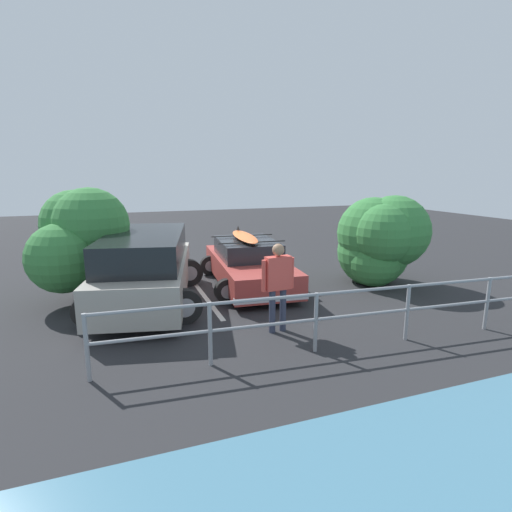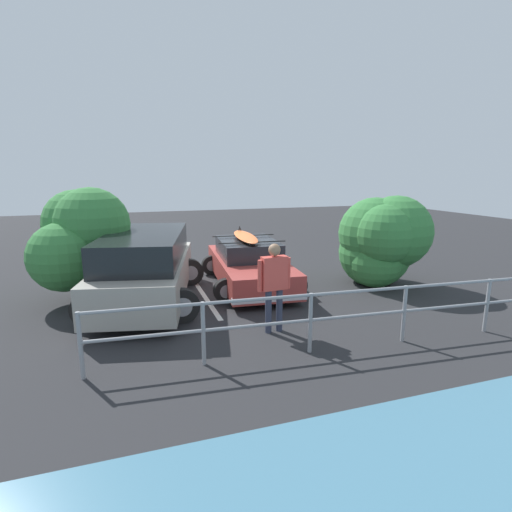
{
  "view_description": "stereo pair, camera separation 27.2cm",
  "coord_description": "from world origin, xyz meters",
  "px_view_note": "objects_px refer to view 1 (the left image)",
  "views": [
    {
      "loc": [
        3.05,
        10.83,
        3.1
      ],
      "look_at": [
        -0.42,
        1.22,
        0.95
      ],
      "focal_mm": 28.0,
      "sensor_mm": 36.0,
      "label": 1
    },
    {
      "loc": [
        2.8,
        10.92,
        3.1
      ],
      "look_at": [
        -0.42,
        1.22,
        0.95
      ],
      "focal_mm": 28.0,
      "sensor_mm": 36.0,
      "label": 2
    }
  ],
  "objects_px": {
    "bush_near_left": "(381,240)",
    "bush_near_right": "(78,235)",
    "person_bystander": "(278,280)",
    "sedan_car": "(248,264)",
    "suv_car": "(146,267)"
  },
  "relations": [
    {
      "from": "bush_near_left",
      "to": "person_bystander",
      "type": "bearing_deg",
      "value": 28.82
    },
    {
      "from": "sedan_car",
      "to": "bush_near_left",
      "type": "relative_size",
      "value": 1.78
    },
    {
      "from": "sedan_car",
      "to": "person_bystander",
      "type": "bearing_deg",
      "value": 80.92
    },
    {
      "from": "suv_car",
      "to": "bush_near_right",
      "type": "relative_size",
      "value": 1.86
    },
    {
      "from": "sedan_car",
      "to": "bush_near_right",
      "type": "bearing_deg",
      "value": -1.93
    },
    {
      "from": "suv_car",
      "to": "bush_near_left",
      "type": "xyz_separation_m",
      "value": [
        -6.29,
        0.46,
        0.38
      ]
    },
    {
      "from": "person_bystander",
      "to": "bush_near_left",
      "type": "xyz_separation_m",
      "value": [
        -4.04,
        -2.22,
        0.2
      ]
    },
    {
      "from": "suv_car",
      "to": "person_bystander",
      "type": "xyz_separation_m",
      "value": [
        -2.26,
        2.68,
        0.18
      ]
    },
    {
      "from": "bush_near_left",
      "to": "bush_near_right",
      "type": "relative_size",
      "value": 0.94
    },
    {
      "from": "suv_car",
      "to": "bush_near_left",
      "type": "distance_m",
      "value": 6.32
    },
    {
      "from": "bush_near_left",
      "to": "sedan_car",
      "type": "bearing_deg",
      "value": -18.43
    },
    {
      "from": "bush_near_left",
      "to": "bush_near_right",
      "type": "bearing_deg",
      "value": -9.56
    },
    {
      "from": "sedan_car",
      "to": "bush_near_right",
      "type": "relative_size",
      "value": 1.67
    },
    {
      "from": "bush_near_right",
      "to": "sedan_car",
      "type": "bearing_deg",
      "value": 178.07
    },
    {
      "from": "suv_car",
      "to": "sedan_car",
      "type": "bearing_deg",
      "value": -165.87
    }
  ]
}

